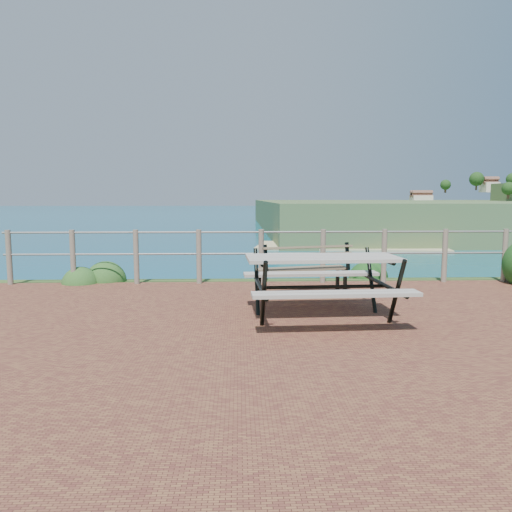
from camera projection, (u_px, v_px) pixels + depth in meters
The scene contains 7 objects.
ground at pixel (274, 332), 5.97m from camera, with size 10.00×7.00×0.12m, color brown.
ocean at pixel (239, 201), 204.47m from camera, with size 1200.00×1200.00×0.00m, color #146E7D.
safety_railing at pixel (261, 253), 9.23m from camera, with size 9.40×0.10×1.00m.
picnic_table at pixel (322, 281), 6.50m from camera, with size 1.99×1.70×0.83m.
park_bench at pixel (303, 261), 8.18m from camera, with size 1.57×0.75×0.86m.
shrub_lip_west at pixel (93, 281), 9.59m from camera, with size 0.87×0.87×0.65m, color #2B541F.
shrub_lip_east at pixel (363, 276), 10.24m from camera, with size 0.69×0.69×0.39m, color #123A13.
Camera 1 is at (-0.42, -5.81, 1.61)m, focal length 35.00 mm.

